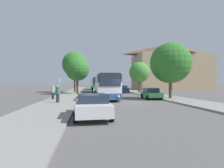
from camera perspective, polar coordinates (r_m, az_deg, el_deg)
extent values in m
plane|color=#565454|center=(18.81, 4.41, -6.08)|extent=(300.00, 300.00, 0.00)
cube|color=gray|center=(18.62, -17.26, -5.93)|extent=(4.00, 120.00, 0.15)
cube|color=gray|center=(21.40, 23.12, -5.12)|extent=(4.00, 120.00, 0.15)
cube|color=tan|center=(56.98, 18.64, 3.59)|extent=(21.99, 12.09, 10.61)
pyramid|color=brown|center=(57.82, 18.66, 10.65)|extent=(21.99, 12.09, 3.63)
cube|color=#2D519E|center=(24.20, -2.15, -3.14)|extent=(2.70, 11.49, 0.70)
cube|color=silver|center=(24.16, -2.15, -0.93)|extent=(2.70, 11.49, 1.17)
cube|color=#232D3D|center=(24.16, -2.15, 1.58)|extent=(2.72, 11.26, 0.95)
cube|color=silver|center=(24.18, -2.15, 2.84)|extent=(2.64, 11.26, 0.12)
cube|color=#232D3D|center=(18.43, -0.60, 1.47)|extent=(2.30, 0.09, 1.45)
sphere|color=#F4EAC1|center=(18.39, -3.37, -4.16)|extent=(0.24, 0.24, 0.24)
sphere|color=#F4EAC1|center=(18.59, 2.15, -4.11)|extent=(0.24, 0.24, 0.24)
cylinder|color=black|center=(20.71, -4.85, -4.09)|extent=(0.31, 1.00, 1.00)
cylinder|color=black|center=(20.97, 2.15, -4.04)|extent=(0.31, 1.00, 1.00)
cylinder|color=black|center=(27.56, -5.42, -2.97)|extent=(0.31, 1.00, 1.00)
cylinder|color=black|center=(27.76, -0.14, -2.95)|extent=(0.31, 1.00, 1.00)
cube|color=silver|center=(39.82, -4.50, -1.75)|extent=(2.55, 10.91, 0.70)
cube|color=#23844C|center=(39.79, -4.50, -0.37)|extent=(2.55, 10.91, 1.21)
cube|color=#232D3D|center=(39.79, -4.50, 1.18)|extent=(2.58, 10.69, 0.95)
cube|color=#23844C|center=(39.80, -4.50, 1.95)|extent=(2.50, 10.69, 0.12)
cube|color=#232D3D|center=(34.33, -4.04, 1.06)|extent=(2.22, 0.08, 1.45)
sphere|color=#F4EAC1|center=(34.30, -5.47, -2.04)|extent=(0.24, 0.24, 0.24)
sphere|color=#F4EAC1|center=(34.40, -2.60, -2.03)|extent=(0.24, 0.24, 0.24)
cylinder|color=black|center=(36.52, -6.17, -2.14)|extent=(0.31, 1.00, 1.00)
cylinder|color=black|center=(36.65, -2.31, -2.13)|extent=(0.31, 1.00, 1.00)
cylinder|color=black|center=(43.04, -6.36, -1.76)|extent=(0.31, 1.00, 1.00)
cylinder|color=black|center=(43.16, -3.08, -1.75)|extent=(0.31, 1.00, 1.00)
cube|color=#238942|center=(55.32, -5.20, -1.15)|extent=(2.90, 10.44, 0.70)
cube|color=silver|center=(55.30, -5.20, 0.00)|extent=(2.90, 10.44, 1.52)
cube|color=#232D3D|center=(55.30, -5.20, 1.28)|extent=(2.92, 10.24, 0.95)
cube|color=silver|center=(55.31, -5.20, 1.84)|extent=(2.84, 10.24, 0.12)
cube|color=#232D3D|center=(50.10, -4.74, 1.20)|extent=(2.33, 0.13, 1.45)
sphere|color=#F4EAC1|center=(50.03, -5.77, -1.27)|extent=(0.24, 0.24, 0.24)
sphere|color=#F4EAC1|center=(50.18, -3.71, -1.26)|extent=(0.24, 0.24, 0.24)
cylinder|color=black|center=(52.13, -6.35, -1.38)|extent=(0.33, 1.01, 1.00)
cylinder|color=black|center=(52.34, -3.52, -1.37)|extent=(0.33, 1.01, 1.00)
cylinder|color=black|center=(58.34, -6.70, -1.19)|extent=(0.33, 1.01, 1.00)
cylinder|color=black|center=(58.53, -4.16, -1.18)|extent=(0.33, 1.01, 1.00)
cube|color=silver|center=(10.78, -6.54, -7.51)|extent=(2.15, 4.34, 0.66)
cube|color=#232D3D|center=(10.55, -6.47, -4.60)|extent=(1.81, 2.29, 0.47)
cylinder|color=black|center=(12.11, -11.63, -8.22)|extent=(0.23, 0.63, 0.62)
cylinder|color=black|center=(12.23, -2.40, -8.13)|extent=(0.23, 0.63, 0.62)
cylinder|color=black|center=(9.51, -11.90, -10.60)|extent=(0.23, 0.63, 0.62)
cylinder|color=black|center=(9.67, -0.12, -10.41)|extent=(0.23, 0.63, 0.62)
cube|color=#236B38|center=(23.29, 12.71, -3.33)|extent=(1.97, 3.98, 0.60)
cube|color=#232D3D|center=(23.41, 12.60, -1.92)|extent=(1.67, 2.10, 0.53)
cylinder|color=black|center=(22.48, 15.86, -4.24)|extent=(0.23, 0.63, 0.62)
cylinder|color=black|center=(21.89, 11.46, -4.36)|extent=(0.23, 0.63, 0.62)
cylinder|color=black|center=(24.74, 13.82, -3.81)|extent=(0.23, 0.63, 0.62)
cylinder|color=black|center=(24.21, 9.79, -3.90)|extent=(0.23, 0.63, 0.62)
cube|color=#233D9E|center=(39.60, 3.55, -1.68)|extent=(1.99, 4.67, 0.74)
cube|color=#232D3D|center=(39.76, 3.49, -0.81)|extent=(1.69, 2.45, 0.46)
cylinder|color=black|center=(38.46, 5.37, -2.30)|extent=(0.22, 0.63, 0.62)
cylinder|color=black|center=(38.02, 2.72, -2.33)|extent=(0.22, 0.63, 0.62)
cylinder|color=black|center=(41.22, 4.32, -2.12)|extent=(0.22, 0.63, 0.62)
cylinder|color=black|center=(40.81, 1.84, -2.14)|extent=(0.22, 0.63, 0.62)
cylinder|color=gray|center=(20.58, -16.66, -1.44)|extent=(0.08, 0.08, 2.64)
cube|color=silver|center=(20.58, -16.67, 1.26)|extent=(0.03, 0.45, 0.60)
cylinder|color=#23232D|center=(18.40, -17.32, -4.48)|extent=(0.30, 0.30, 0.83)
cylinder|color=#236656|center=(18.35, -17.32, -2.11)|extent=(0.36, 0.36, 0.69)
sphere|color=tan|center=(18.33, -17.33, -0.68)|extent=(0.22, 0.22, 0.22)
cylinder|color=#23232D|center=(22.27, -18.73, -3.67)|extent=(0.30, 0.30, 0.80)
cylinder|color=#B2A899|center=(22.23, -18.74, -1.78)|extent=(0.36, 0.36, 0.67)
sphere|color=tan|center=(22.22, -18.74, -0.65)|extent=(0.22, 0.22, 0.22)
cylinder|color=#47331E|center=(32.62, -11.25, -0.55)|extent=(0.40, 0.40, 2.87)
sphere|color=#2D7028|center=(32.71, -11.26, 4.83)|extent=(4.36, 4.36, 4.36)
cylinder|color=#47331E|center=(39.33, -12.08, 0.44)|extent=(0.40, 0.40, 4.00)
sphere|color=#2D7028|center=(39.54, -12.09, 6.31)|extent=(5.46, 5.46, 5.46)
cylinder|color=brown|center=(23.81, 18.53, -1.26)|extent=(0.40, 0.40, 2.58)
sphere|color=#2D7028|center=(23.94, 18.55, 6.55)|extent=(5.25, 5.25, 5.25)
cylinder|color=brown|center=(35.82, 8.95, -0.71)|extent=(0.40, 0.40, 2.56)
sphere|color=#428938|center=(35.88, 8.96, 3.82)|extent=(4.14, 4.14, 4.14)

